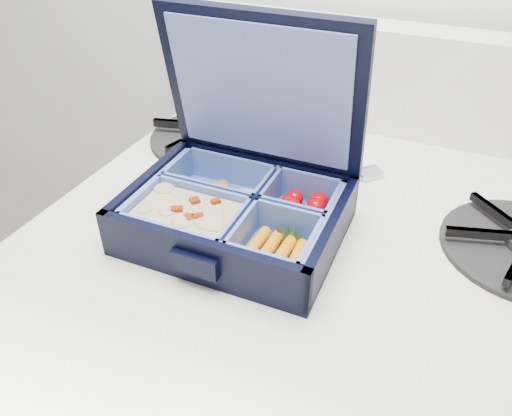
% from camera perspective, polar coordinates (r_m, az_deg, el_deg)
% --- Properties ---
extents(bento_box, '(0.22, 0.18, 0.05)m').
position_cam_1_polar(bento_box, '(0.53, -2.32, -0.69)').
color(bento_box, black).
rests_on(bento_box, stove).
extents(burner_grate_rear, '(0.23, 0.23, 0.02)m').
position_cam_1_polar(burner_grate_rear, '(0.73, -4.68, 8.57)').
color(burner_grate_rear, black).
rests_on(burner_grate_rear, stove).
extents(fork, '(0.15, 0.15, 0.01)m').
position_cam_1_polar(fork, '(0.62, 6.10, 2.24)').
color(fork, silver).
rests_on(fork, stove).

